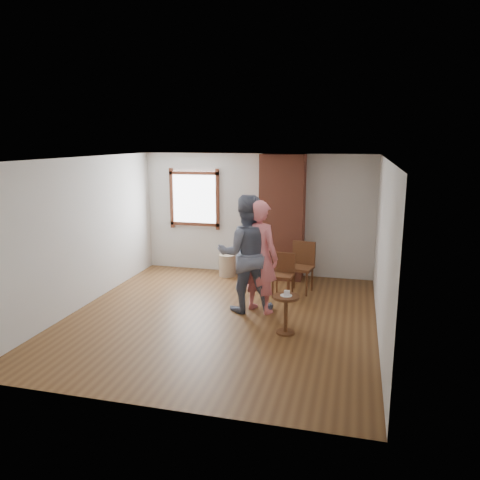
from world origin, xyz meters
name	(u,v)px	position (x,y,z in m)	size (l,w,h in m)	color
ground	(221,317)	(0.00, 0.00, 0.00)	(5.50, 5.50, 0.00)	brown
room_shell	(227,204)	(-0.06, 0.61, 1.81)	(5.04, 5.52, 2.62)	silver
brick_chimney	(282,217)	(0.60, 2.50, 1.30)	(0.90, 0.50, 2.60)	#A25039
stoneware_crock	(227,265)	(-0.55, 2.35, 0.23)	(0.36, 0.36, 0.47)	tan
dark_pot	(229,272)	(-0.51, 2.38, 0.08)	(0.17, 0.17, 0.17)	black
dining_chair_left	(284,272)	(0.83, 1.35, 0.45)	(0.41, 0.41, 0.81)	brown
dining_chair_right	(302,264)	(1.12, 1.70, 0.54)	(0.52, 0.52, 0.96)	brown
side_table	(286,308)	(1.14, -0.39, 0.40)	(0.40, 0.40, 0.60)	brown
cake_plate	(286,295)	(1.14, -0.39, 0.60)	(0.18, 0.18, 0.01)	white
cake_slice	(287,293)	(1.15, -0.39, 0.64)	(0.08, 0.07, 0.06)	white
man	(246,254)	(0.32, 0.44, 1.00)	(0.97, 0.76, 2.00)	#121832
person_pink	(260,257)	(0.56, 0.45, 0.96)	(0.70, 0.46, 1.92)	#F27980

